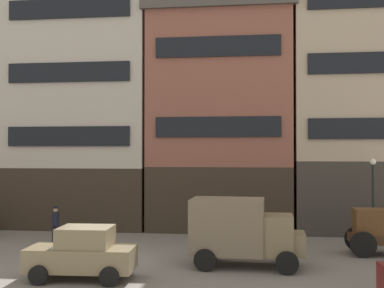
{
  "coord_description": "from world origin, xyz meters",
  "views": [
    {
      "loc": [
        6.03,
        -18.13,
        4.44
      ],
      "look_at": [
        3.56,
        2.08,
        4.79
      ],
      "focal_mm": 44.14,
      "sensor_mm": 36.0,
      "label": 1
    }
  ],
  "objects": [
    {
      "name": "building_center_left",
      "position": [
        -4.03,
        10.38,
        9.24
      ],
      "size": [
        8.88,
        6.87,
        18.39
      ],
      "color": "#33281E",
      "rests_on": "ground_plane"
    },
    {
      "name": "building_far_right",
      "position": [
        12.13,
        10.38,
        9.1
      ],
      "size": [
        7.76,
        6.87,
        18.12
      ],
      "color": "#38332D",
      "rests_on": "ground_plane"
    },
    {
      "name": "cargo_wagon",
      "position": [
        11.74,
        3.07,
        1.15
      ],
      "size": [
        2.95,
        1.6,
        1.98
      ],
      "color": "#3D2819",
      "rests_on": "ground_plane"
    },
    {
      "name": "streetlamp_curbside",
      "position": [
        12.13,
        6.27,
        2.67
      ],
      "size": [
        0.32,
        0.32,
        4.12
      ],
      "color": "black",
      "rests_on": "ground_plane"
    },
    {
      "name": "ground_plane",
      "position": [
        0.0,
        0.0,
        0.0
      ],
      "size": [
        120.0,
        120.0,
        0.0
      ],
      "primitive_type": "plane",
      "color": "slate"
    },
    {
      "name": "delivery_truck_near",
      "position": [
        5.76,
        0.3,
        1.42
      ],
      "size": [
        4.43,
        2.31,
        2.62
      ],
      "color": "#7A6B4C",
      "rests_on": "ground_plane"
    },
    {
      "name": "building_center_right",
      "position": [
        4.33,
        10.39,
        6.44
      ],
      "size": [
        8.54,
        6.87,
        12.81
      ],
      "color": "#33281E",
      "rests_on": "ground_plane"
    },
    {
      "name": "sedan_parked_curb",
      "position": [
        0.23,
        -2.2,
        0.91
      ],
      "size": [
        3.76,
        1.99,
        1.83
      ],
      "color": "#7A6B4C",
      "rests_on": "ground_plane"
    },
    {
      "name": "pedestrian_officer",
      "position": [
        -3.42,
        4.05,
        0.98
      ],
      "size": [
        0.37,
        0.37,
        1.79
      ],
      "color": "black",
      "rests_on": "ground_plane"
    }
  ]
}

